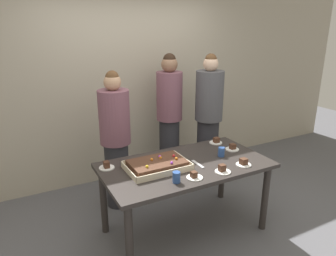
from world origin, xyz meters
TOP-DOWN VIEW (x-y plane):
  - ground_plane at (0.00, 0.00)m, footprint 12.00×12.00m
  - interior_back_panel at (0.00, 1.60)m, footprint 8.00×0.12m
  - party_table at (0.00, 0.00)m, footprint 1.68×0.90m
  - sheet_cake at (-0.30, 0.03)m, footprint 0.60×0.40m
  - plated_slice_near_left at (-0.09, -0.31)m, footprint 0.15×0.15m
  - plated_slice_near_right at (0.61, 0.33)m, footprint 0.15×0.15m
  - plated_slice_far_left at (0.49, -0.30)m, footprint 0.15×0.15m
  - plated_slice_far_right at (0.65, 0.08)m, footprint 0.15×0.15m
  - plated_slice_center_front at (-0.73, 0.26)m, footprint 0.15×0.15m
  - plated_slice_center_back at (0.21, -0.32)m, footprint 0.15×0.15m
  - drink_cup_nearest at (-0.27, -0.30)m, footprint 0.07×0.07m
  - drink_cup_middle at (0.43, -0.01)m, footprint 0.07×0.07m
  - cake_server_utensil at (0.10, -0.07)m, footprint 0.03×0.20m
  - person_serving_front at (0.40, 1.10)m, footprint 0.34×0.34m
  - person_green_shirt_behind at (-0.45, 0.82)m, footprint 0.35×0.35m
  - person_striped_tie_right at (0.84, 0.82)m, footprint 0.36×0.36m

SIDE VIEW (x-z plane):
  - ground_plane at x=0.00m, z-range 0.00..0.00m
  - party_table at x=0.00m, z-range 0.29..1.07m
  - cake_server_utensil at x=0.10m, z-range 0.78..0.78m
  - plated_slice_near_left at x=-0.09m, z-range 0.76..0.83m
  - plated_slice_far_right at x=0.65m, z-range 0.76..0.83m
  - plated_slice_near_right at x=0.61m, z-range 0.76..0.83m
  - plated_slice_center_front at x=-0.73m, z-range 0.76..0.84m
  - plated_slice_center_back at x=0.21m, z-range 0.76..0.84m
  - plated_slice_far_left at x=0.49m, z-range 0.77..0.83m
  - sheet_cake at x=-0.30m, z-range 0.76..0.87m
  - drink_cup_nearest at x=-0.27m, z-range 0.78..0.88m
  - drink_cup_middle at x=0.43m, z-range 0.78..0.88m
  - person_green_shirt_behind at x=-0.45m, z-range 0.02..1.66m
  - person_striped_tie_right at x=0.84m, z-range 0.03..1.79m
  - person_serving_front at x=0.40m, z-range 0.04..1.80m
  - interior_back_panel at x=0.00m, z-range 0.00..3.00m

